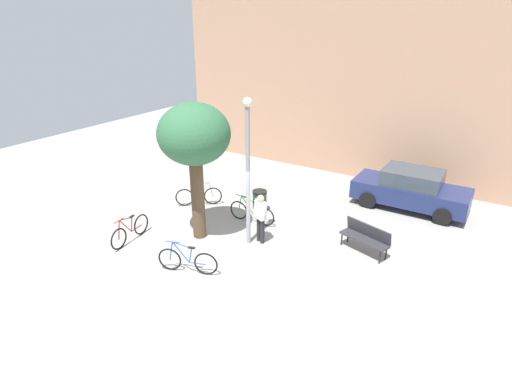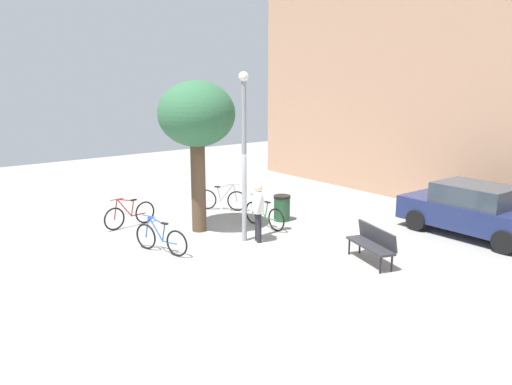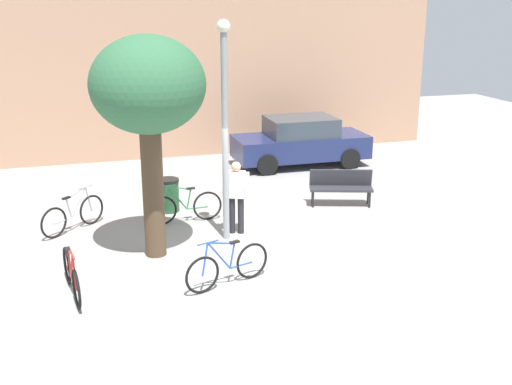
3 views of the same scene
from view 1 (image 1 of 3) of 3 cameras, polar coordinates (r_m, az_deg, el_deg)
The scene contains 12 objects.
ground_plane at distance 12.97m, azimuth -0.96°, elevation -8.75°, with size 36.00×36.00×0.00m, color gray.
building_facade at distance 19.80m, azimuth 14.39°, elevation 14.38°, with size 17.58×2.00×8.17m, color tan.
lamppost at distance 12.56m, azimuth -1.13°, elevation 3.90°, with size 0.28×0.28×4.73m.
person_by_lamppost at distance 13.29m, azimuth 0.63°, elevation -3.16°, with size 0.63×0.45×1.67m.
park_bench at distance 13.39m, azimuth 14.88°, elevation -5.80°, with size 1.67×0.94×0.92m.
plaza_tree at distance 12.92m, azimuth -8.51°, elevation 7.51°, with size 2.26×2.26×4.50m.
bicycle_blue at distance 12.19m, azimuth -9.43°, elevation -9.23°, with size 1.72×0.65×0.97m.
bicycle_green at distance 14.81m, azimuth -0.61°, elevation -2.78°, with size 1.81×0.13×0.97m.
bicycle_silver at distance 16.31m, azimuth -7.85°, elevation -0.48°, with size 1.43×1.19×0.97m.
bicycle_red at distance 14.20m, azimuth -16.94°, elevation -5.06°, with size 0.29×1.80×0.97m.
parked_car_navy at distance 16.83m, azimuth 20.51°, elevation 0.41°, with size 4.21×1.84×1.55m.
trash_bin at distance 15.63m, azimuth 0.51°, elevation -1.17°, with size 0.55×0.55×0.83m.
Camera 1 is at (6.01, -9.24, 6.83)m, focal length 29.06 mm.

